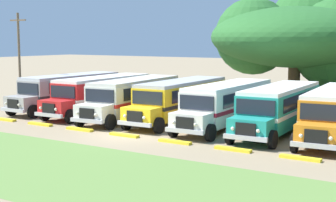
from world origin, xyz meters
name	(u,v)px	position (x,y,z in m)	size (l,w,h in m)	color
ground_plane	(125,136)	(0.00, 0.00, 0.00)	(220.00, 220.00, 0.00)	#937F60
foreground_grass_strip	(29,162)	(0.00, -7.43, 0.00)	(80.00, 8.58, 0.01)	olive
parked_bus_slot_0	(69,90)	(-10.74, 6.54, 1.58)	(2.76, 10.85, 2.82)	#9E9993
parked_bus_slot_1	(102,93)	(-7.12, 6.30, 1.58)	(2.97, 10.88, 2.82)	red
parked_bus_slot_2	(134,96)	(-3.71, 5.87, 1.58)	(3.59, 10.98, 2.82)	silver
parked_bus_slot_3	(181,98)	(-0.16, 6.57, 1.58)	(3.05, 10.89, 2.82)	yellow
parked_bus_slot_4	(227,103)	(3.64, 6.19, 1.58)	(2.97, 10.88, 2.82)	silver
parked_bus_slot_5	(279,107)	(7.18, 6.22, 1.58)	(3.14, 10.90, 2.82)	teal
parked_bus_slot_6	(336,111)	(10.58, 6.24, 1.58)	(3.54, 10.97, 2.82)	orange
curb_wheelstop_0	(5,119)	(-10.59, -0.11, 0.07)	(2.00, 0.36, 0.15)	yellow
curb_wheelstop_1	(40,124)	(-7.06, -0.11, 0.07)	(2.00, 0.36, 0.15)	yellow
curb_wheelstop_2	(80,129)	(-3.53, -0.11, 0.07)	(2.00, 0.36, 0.15)	yellow
curb_wheelstop_3	(124,135)	(0.00, -0.11, 0.07)	(2.00, 0.36, 0.15)	yellow
curb_wheelstop_4	(175,142)	(3.53, -0.11, 0.07)	(2.00, 0.36, 0.15)	yellow
curb_wheelstop_5	(233,149)	(7.06, -0.11, 0.07)	(2.00, 0.36, 0.15)	yellow
curb_wheelstop_6	(300,158)	(10.59, -0.11, 0.07)	(2.00, 0.36, 0.15)	yellow
broad_shade_tree	(301,37)	(3.88, 20.33, 5.88)	(14.44, 15.49, 10.54)	brown
utility_pole	(19,58)	(-14.76, 4.97, 4.17)	(1.80, 0.20, 7.83)	brown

